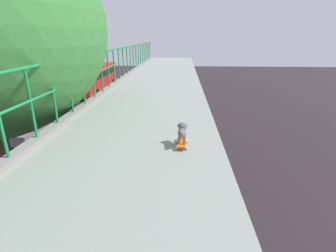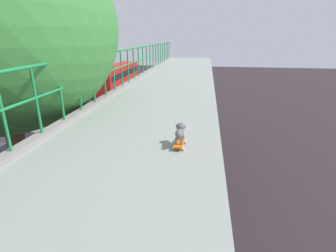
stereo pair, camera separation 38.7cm
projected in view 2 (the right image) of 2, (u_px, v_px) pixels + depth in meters
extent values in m
cube|color=gray|center=(74.00, 238.00, 2.61)|extent=(3.13, 37.92, 0.54)
cylinder|color=#1B8142|center=(3.00, 114.00, 3.54)|extent=(0.04, 0.04, 1.13)
cylinder|color=#1B8142|center=(36.00, 101.00, 4.24)|extent=(0.04, 0.04, 1.13)
cylinder|color=#1B8142|center=(61.00, 92.00, 4.93)|extent=(0.04, 0.04, 1.13)
cylinder|color=#1B8142|center=(79.00, 85.00, 5.62)|extent=(0.04, 0.04, 1.13)
cylinder|color=#1B8142|center=(93.00, 79.00, 6.31)|extent=(0.04, 0.04, 1.13)
cylinder|color=#1B8142|center=(104.00, 75.00, 7.01)|extent=(0.04, 0.04, 1.13)
cylinder|color=#1B8142|center=(114.00, 71.00, 7.70)|extent=(0.04, 0.04, 1.13)
cylinder|color=#1B8142|center=(121.00, 68.00, 8.39)|extent=(0.04, 0.04, 1.13)
cylinder|color=#1B8142|center=(128.00, 66.00, 9.08)|extent=(0.04, 0.04, 1.13)
cylinder|color=#1B8142|center=(134.00, 64.00, 9.77)|extent=(0.04, 0.04, 1.13)
cylinder|color=#1B8142|center=(139.00, 62.00, 10.47)|extent=(0.04, 0.04, 1.13)
cylinder|color=#1B8142|center=(143.00, 60.00, 11.16)|extent=(0.04, 0.04, 1.13)
cylinder|color=#1B8142|center=(147.00, 59.00, 11.85)|extent=(0.04, 0.04, 1.13)
cylinder|color=#1B8142|center=(150.00, 57.00, 12.54)|extent=(0.04, 0.04, 1.13)
cylinder|color=#1B8142|center=(153.00, 56.00, 13.24)|extent=(0.04, 0.04, 1.13)
cylinder|color=#1B8142|center=(156.00, 55.00, 13.93)|extent=(0.04, 0.04, 1.13)
cylinder|color=#1B8142|center=(158.00, 54.00, 14.62)|extent=(0.04, 0.04, 1.13)
cylinder|color=#1B8142|center=(161.00, 53.00, 15.31)|extent=(0.04, 0.04, 1.13)
cylinder|color=#1B8142|center=(163.00, 53.00, 16.00)|extent=(0.04, 0.04, 1.13)
cylinder|color=#1B8142|center=(164.00, 52.00, 16.70)|extent=(0.04, 0.04, 1.13)
cylinder|color=#1B8142|center=(166.00, 51.00, 17.39)|extent=(0.04, 0.04, 1.13)
cylinder|color=#1B8142|center=(168.00, 51.00, 18.08)|extent=(0.04, 0.04, 1.13)
cylinder|color=#1B8142|center=(169.00, 50.00, 18.77)|extent=(0.04, 0.04, 1.13)
cylinder|color=black|center=(7.00, 224.00, 9.46)|extent=(0.19, 0.67, 0.67)
cylinder|color=black|center=(18.00, 160.00, 14.35)|extent=(0.23, 0.68, 0.68)
cube|color=gold|center=(64.00, 151.00, 15.09)|extent=(1.62, 4.13, 0.60)
cube|color=#1E232B|center=(59.00, 145.00, 14.59)|extent=(1.48, 2.24, 0.53)
cube|color=silver|center=(58.00, 139.00, 14.47)|extent=(0.36, 0.16, 0.12)
cylinder|color=black|center=(86.00, 145.00, 16.30)|extent=(0.23, 0.66, 0.66)
cylinder|color=black|center=(64.00, 144.00, 16.51)|extent=(0.23, 0.66, 0.66)
cylinder|color=black|center=(64.00, 165.00, 13.79)|extent=(0.23, 0.66, 0.66)
cylinder|color=black|center=(38.00, 163.00, 14.00)|extent=(0.23, 0.66, 0.66)
cube|color=slate|center=(54.00, 126.00, 18.93)|extent=(1.72, 4.36, 0.72)
cube|color=#1E232B|center=(54.00, 118.00, 18.89)|extent=(1.51, 2.36, 0.53)
cylinder|color=black|center=(54.00, 137.00, 17.67)|extent=(0.22, 0.62, 0.62)
cylinder|color=black|center=(33.00, 135.00, 17.90)|extent=(0.22, 0.62, 0.62)
cylinder|color=black|center=(73.00, 124.00, 20.14)|extent=(0.22, 0.62, 0.62)
cylinder|color=black|center=(54.00, 123.00, 20.36)|extent=(0.22, 0.62, 0.62)
cube|color=#B41E1A|center=(118.00, 77.00, 33.62)|extent=(2.37, 11.68, 2.94)
cube|color=black|center=(117.00, 73.00, 33.45)|extent=(2.39, 10.75, 0.70)
cylinder|color=black|center=(135.00, 82.00, 37.71)|extent=(0.28, 0.96, 0.96)
cylinder|color=black|center=(120.00, 81.00, 38.02)|extent=(0.28, 0.96, 0.96)
cylinder|color=black|center=(118.00, 92.00, 30.90)|extent=(0.28, 0.96, 0.96)
cylinder|color=black|center=(101.00, 91.00, 31.22)|extent=(0.28, 0.96, 0.96)
cylinder|color=brown|center=(26.00, 186.00, 7.57)|extent=(0.47, 0.47, 5.46)
cube|color=orange|center=(180.00, 142.00, 4.08)|extent=(0.15, 0.44, 0.02)
cylinder|color=silver|center=(185.00, 142.00, 4.21)|extent=(0.03, 0.06, 0.06)
cylinder|color=silver|center=(176.00, 141.00, 4.24)|extent=(0.03, 0.06, 0.06)
cylinder|color=silver|center=(183.00, 149.00, 3.94)|extent=(0.03, 0.06, 0.06)
cylinder|color=silver|center=(173.00, 148.00, 3.97)|extent=(0.03, 0.06, 0.06)
cylinder|color=#58585C|center=(183.00, 137.00, 4.13)|extent=(0.04, 0.04, 0.11)
cylinder|color=#58585C|center=(178.00, 136.00, 4.14)|extent=(0.04, 0.04, 0.11)
cylinder|color=#58585C|center=(181.00, 141.00, 3.94)|extent=(0.04, 0.04, 0.11)
cylinder|color=#58585C|center=(176.00, 141.00, 3.95)|extent=(0.04, 0.04, 0.11)
ellipsoid|color=#58585C|center=(180.00, 133.00, 4.01)|extent=(0.15, 0.28, 0.13)
sphere|color=#58585C|center=(181.00, 127.00, 4.10)|extent=(0.14, 0.14, 0.14)
ellipsoid|color=slate|center=(181.00, 126.00, 4.16)|extent=(0.05, 0.06, 0.04)
sphere|color=#58585C|center=(184.00, 126.00, 4.08)|extent=(0.06, 0.06, 0.06)
sphere|color=#58585C|center=(177.00, 126.00, 4.10)|extent=(0.06, 0.06, 0.06)
sphere|color=#58585C|center=(178.00, 134.00, 3.86)|extent=(0.06, 0.06, 0.06)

